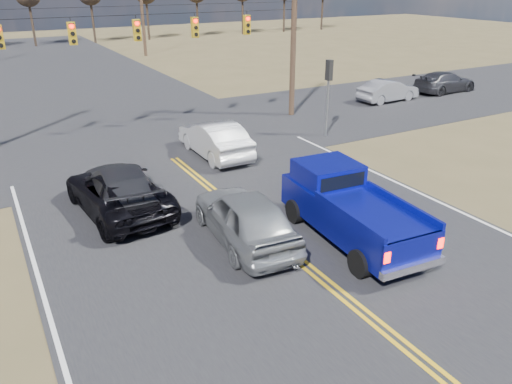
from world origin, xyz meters
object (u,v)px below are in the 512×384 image
pickup_truck (349,208)px  cross_car_east_near (388,91)px  silver_suv (245,217)px  dgrey_car_queue (121,187)px  white_car_queue (215,139)px  black_suv (118,192)px  cross_car_east_far (445,82)px

pickup_truck → cross_car_east_near: bearing=47.7°
silver_suv → dgrey_car_queue: bearing=-53.9°
white_car_queue → cross_car_east_near: bearing=-163.0°
cross_car_east_near → black_suv: bearing=109.6°
silver_suv → cross_car_east_near: (17.34, 12.24, -0.13)m
silver_suv → black_suv: silver_suv is taller
pickup_truck → cross_car_east_near: pickup_truck is taller
dgrey_car_queue → cross_car_east_near: (19.99, 7.86, -0.07)m
silver_suv → black_suv: 4.99m
white_car_queue → cross_car_east_near: 15.32m
black_suv → cross_car_east_near: (20.20, 8.15, -0.04)m
pickup_truck → black_suv: 7.98m
silver_suv → white_car_queue: 8.31m
pickup_truck → silver_suv: (-2.94, 1.39, -0.18)m
black_suv → dgrey_car_queue: size_ratio=1.00×
silver_suv → black_suv: size_ratio=0.91×
silver_suv → pickup_truck: bearing=159.6°
cross_car_east_near → silver_suv: bearing=122.8°
cross_car_east_near → cross_car_east_far: size_ratio=0.87×
pickup_truck → silver_suv: pickup_truck is taller
black_suv → white_car_queue: 6.69m
black_suv → cross_car_east_far: size_ratio=1.09×
silver_suv → black_suv: (-2.86, 4.08, -0.09)m
white_car_queue → dgrey_car_queue: bearing=33.9°
dgrey_car_queue → silver_suv: bearing=125.2°
white_car_queue → cross_car_east_far: size_ratio=0.98×
black_suv → white_car_queue: size_ratio=1.11×
black_suv → cross_car_east_near: 21.78m
cross_car_east_near → cross_car_east_far: 5.58m
silver_suv → cross_car_east_near: silver_suv is taller
dgrey_car_queue → cross_car_east_far: bearing=-158.6°
cross_car_east_far → silver_suv: bearing=116.6°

